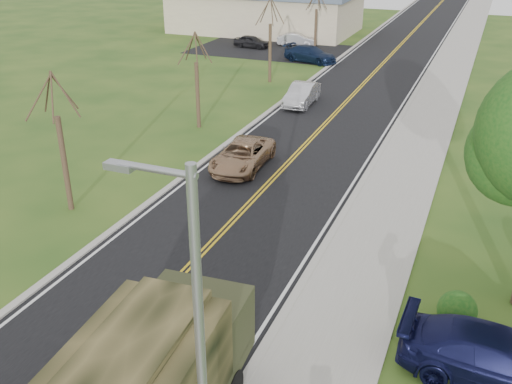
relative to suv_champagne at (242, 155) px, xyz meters
The scene contains 16 objects.
road 22.94m from the suv_champagne, 85.09° to the left, with size 8.00×120.00×0.01m, color black.
curb_right 23.66m from the suv_champagne, 75.02° to the left, with size 0.30×120.00×0.12m, color #9E998E.
sidewalk_right 24.17m from the suv_champagne, 71.01° to the left, with size 3.20×120.00×0.10m, color #9E998E.
curb_left 22.96m from the suv_champagne, 95.47° to the left, with size 0.30×120.00×0.10m, color #9E998E.
street_light 19.31m from the suv_champagne, 68.75° to the right, with size 1.65×0.22×8.00m.
bare_tree_a 8.96m from the suv_champagne, 125.18° to the right, with size 1.93×2.26×6.08m.
bare_tree_b 7.22m from the suv_champagne, 136.10° to the left, with size 1.83×2.14×5.73m.
bare_tree_c 17.71m from the suv_champagne, 106.65° to the left, with size 2.04×2.39×6.42m.
bare_tree_d 29.35m from the suv_champagne, 99.91° to the left, with size 1.88×2.20×5.91m.
commercial_building 41.32m from the suv_champagne, 109.86° to the left, with size 25.50×21.50×5.65m.
suv_champagne is the anchor object (origin of this frame).
sedan_silver 11.83m from the suv_champagne, 93.51° to the left, with size 1.54×4.42×1.45m, color #B4B4B9.
pickup_navy 16.68m from the suv_champagne, 42.15° to the right, with size 2.13×5.23×1.52m, color #0E1034.
lot_car_dark 31.21m from the suv_champagne, 111.99° to the left, with size 1.46×3.63×1.24m, color black.
lot_car_silver 32.54m from the suv_champagne, 103.91° to the left, with size 1.36×3.90×1.29m, color #B9B9BE.
lot_car_navy 25.21m from the suv_champagne, 99.66° to the left, with size 2.02×4.98×1.44m, color #0E1B36.
Camera 1 is at (8.94, -7.46, 11.25)m, focal length 40.00 mm.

